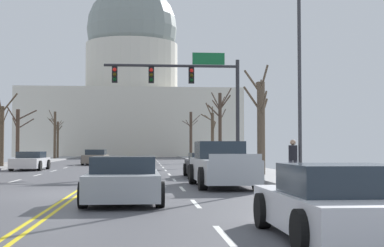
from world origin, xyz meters
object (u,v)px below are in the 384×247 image
(sedan_near_00, at_px, (207,165))
(pedestrian_00, at_px, (293,158))
(sedan_oncoming_01, at_px, (96,158))
(pickup_truck_near_01, at_px, (222,166))
(sedan_near_02, at_px, (124,181))
(bicycle_parked, at_px, (335,176))
(sedan_oncoming_00, at_px, (31,161))
(signal_gantry, at_px, (190,85))
(sedan_near_03, at_px, (338,204))
(street_lamp_right, at_px, (292,58))

(sedan_near_00, relative_size, pedestrian_00, 2.72)
(sedan_oncoming_01, bearing_deg, pickup_truck_near_01, -75.17)
(sedan_oncoming_01, relative_size, pedestrian_00, 2.79)
(sedan_near_02, relative_size, bicycle_parked, 2.44)
(sedan_near_02, bearing_deg, sedan_oncoming_00, 107.44)
(signal_gantry, distance_m, sedan_near_00, 6.72)
(sedan_near_02, distance_m, bicycle_parked, 7.85)
(signal_gantry, xyz_separation_m, pickup_truck_near_01, (0.28, -11.35, -4.35))
(sedan_near_03, bearing_deg, pickup_truck_near_01, 90.96)
(sedan_near_03, height_order, sedan_oncoming_00, sedan_near_03)
(sedan_near_00, xyz_separation_m, sedan_near_02, (-3.62, -12.13, 0.00))
(sedan_near_02, bearing_deg, bicycle_parked, 26.01)
(signal_gantry, bearing_deg, bicycle_parked, -74.18)
(sedan_near_00, relative_size, sedan_near_03, 1.05)
(street_lamp_right, relative_size, sedan_near_03, 1.94)
(sedan_near_00, xyz_separation_m, sedan_oncoming_01, (-7.17, 20.12, 0.02))
(signal_gantry, bearing_deg, sedan_oncoming_00, 155.32)
(sedan_near_00, bearing_deg, sedan_oncoming_01, 109.61)
(pickup_truck_near_01, bearing_deg, sedan_near_02, -121.19)
(pickup_truck_near_01, height_order, sedan_near_02, pickup_truck_near_01)
(bicycle_parked, bearing_deg, pedestrian_00, 106.69)
(bicycle_parked, bearing_deg, sedan_oncoming_00, 127.25)
(sedan_near_02, xyz_separation_m, pedestrian_00, (6.28, 6.01, 0.47))
(pedestrian_00, relative_size, bicycle_parked, 0.92)
(pickup_truck_near_01, xyz_separation_m, sedan_oncoming_00, (-10.28, 15.94, -0.19))
(sedan_near_03, xyz_separation_m, sedan_oncoming_00, (-10.48, 27.98, 0.01))
(street_lamp_right, height_order, sedan_near_00, street_lamp_right)
(signal_gantry, height_order, bicycle_parked, signal_gantry)
(sedan_near_00, height_order, sedan_oncoming_01, sedan_oncoming_01)
(sedan_near_02, relative_size, sedan_oncoming_01, 0.95)
(sedan_oncoming_00, bearing_deg, sedan_oncoming_01, 72.90)
(signal_gantry, distance_m, pedestrian_00, 12.18)
(pedestrian_00, bearing_deg, sedan_near_02, -136.25)
(sedan_near_00, bearing_deg, pickup_truck_near_01, -91.34)
(street_lamp_right, xyz_separation_m, sedan_near_02, (-6.32, -6.12, -4.39))
(sedan_near_00, height_order, pickup_truck_near_01, pickup_truck_near_01)
(signal_gantry, height_order, sedan_near_03, signal_gantry)
(street_lamp_right, height_order, sedan_oncoming_00, street_lamp_right)
(street_lamp_right, xyz_separation_m, sedan_near_00, (-2.70, 6.00, -4.39))
(sedan_near_00, bearing_deg, sedan_oncoming_00, 137.53)
(sedan_oncoming_00, bearing_deg, sedan_near_00, -42.47)
(signal_gantry, distance_m, sedan_oncoming_00, 11.90)
(sedan_near_00, relative_size, sedan_oncoming_00, 1.04)
(pickup_truck_near_01, xyz_separation_m, sedan_oncoming_01, (-7.02, 26.52, -0.16))
(sedan_oncoming_01, height_order, bicycle_parked, sedan_oncoming_01)
(sedan_near_03, bearing_deg, sedan_near_00, 90.16)
(signal_gantry, relative_size, pickup_truck_near_01, 1.46)
(street_lamp_right, distance_m, sedan_near_03, 13.45)
(sedan_near_02, height_order, pedestrian_00, pedestrian_00)
(sedan_near_02, distance_m, sedan_near_03, 7.30)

